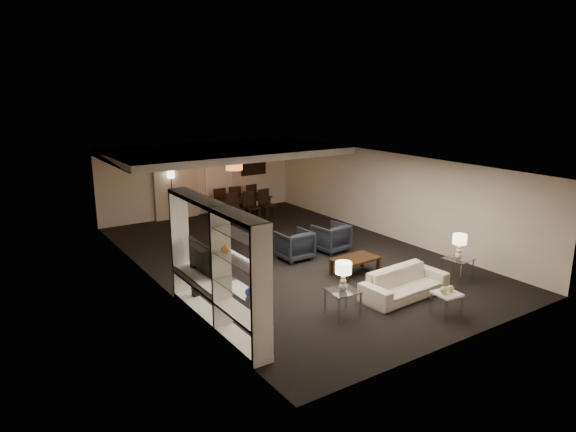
{
  "coord_description": "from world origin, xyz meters",
  "views": [
    {
      "loc": [
        -7.06,
        -10.67,
        4.37
      ],
      "look_at": [
        0.0,
        0.0,
        1.1
      ],
      "focal_mm": 32.0,
      "sensor_mm": 36.0,
      "label": 1
    }
  ],
  "objects_px": {
    "chair_fm": "(233,199)",
    "table_lamp_left": "(343,276)",
    "marble_table": "(446,304)",
    "television": "(196,258)",
    "coffee_table": "(355,266)",
    "chair_fl": "(218,202)",
    "sofa": "(405,283)",
    "chair_fr": "(248,197)",
    "pendant_light": "(234,166)",
    "side_table_left": "(342,303)",
    "dining_table": "(242,208)",
    "chair_nm": "(252,207)",
    "armchair_left": "(294,245)",
    "table_lamp_right": "(459,247)",
    "floor_speaker": "(195,278)",
    "floor_lamp": "(172,196)",
    "side_table_right": "(457,269)",
    "chair_nl": "(235,209)",
    "vase_blue": "(250,291)",
    "armchair_right": "(331,238)",
    "vase_amber": "(225,248)",
    "chair_nr": "(267,204)"
  },
  "relations": [
    {
      "from": "armchair_left",
      "to": "chair_fl",
      "type": "distance_m",
      "value": 5.23
    },
    {
      "from": "sofa",
      "to": "table_lamp_left",
      "type": "distance_m",
      "value": 1.78
    },
    {
      "from": "vase_blue",
      "to": "dining_table",
      "type": "bearing_deg",
      "value": 62.33
    },
    {
      "from": "side_table_right",
      "to": "chair_nl",
      "type": "xyz_separation_m",
      "value": [
        -1.93,
        7.22,
        0.23
      ]
    },
    {
      "from": "chair_nm",
      "to": "chair_fl",
      "type": "relative_size",
      "value": 1.0
    },
    {
      "from": "armchair_right",
      "to": "table_lamp_right",
      "type": "xyz_separation_m",
      "value": [
        1.1,
        -3.3,
        0.43
      ]
    },
    {
      "from": "table_lamp_right",
      "to": "floor_speaker",
      "type": "relative_size",
      "value": 0.56
    },
    {
      "from": "marble_table",
      "to": "vase_amber",
      "type": "xyz_separation_m",
      "value": [
        -3.94,
        1.6,
        1.41
      ]
    },
    {
      "from": "sofa",
      "to": "chair_fl",
      "type": "xyz_separation_m",
      "value": [
        -0.23,
        8.52,
        0.2
      ]
    },
    {
      "from": "dining_table",
      "to": "chair_nl",
      "type": "xyz_separation_m",
      "value": [
        -0.6,
        -0.65,
        0.16
      ]
    },
    {
      "from": "floor_speaker",
      "to": "side_table_left",
      "type": "bearing_deg",
      "value": -66.13
    },
    {
      "from": "television",
      "to": "vase_blue",
      "type": "relative_size",
      "value": 6.14
    },
    {
      "from": "pendant_light",
      "to": "chair_nl",
      "type": "xyz_separation_m",
      "value": [
        0.1,
        0.17,
        -1.42
      ]
    },
    {
      "from": "chair_fr",
      "to": "dining_table",
      "type": "bearing_deg",
      "value": 40.07
    },
    {
      "from": "table_lamp_right",
      "to": "television",
      "type": "distance_m",
      "value": 5.92
    },
    {
      "from": "television",
      "to": "chair_fl",
      "type": "bearing_deg",
      "value": -29.02
    },
    {
      "from": "dining_table",
      "to": "chair_fm",
      "type": "xyz_separation_m",
      "value": [
        0.0,
        0.65,
        0.16
      ]
    },
    {
      "from": "table_lamp_right",
      "to": "chair_nr",
      "type": "relative_size",
      "value": 0.58
    },
    {
      "from": "armchair_left",
      "to": "table_lamp_right",
      "type": "bearing_deg",
      "value": 124.32
    },
    {
      "from": "coffee_table",
      "to": "chair_fl",
      "type": "bearing_deg",
      "value": 91.91
    },
    {
      "from": "armchair_left",
      "to": "marble_table",
      "type": "xyz_separation_m",
      "value": [
        0.6,
        -4.4,
        -0.15
      ]
    },
    {
      "from": "pendant_light",
      "to": "side_table_left",
      "type": "bearing_deg",
      "value": -101.03
    },
    {
      "from": "table_lamp_left",
      "to": "chair_fm",
      "type": "relative_size",
      "value": 0.58
    },
    {
      "from": "side_table_right",
      "to": "chair_fr",
      "type": "height_order",
      "value": "chair_fr"
    },
    {
      "from": "armchair_left",
      "to": "chair_fm",
      "type": "relative_size",
      "value": 0.84
    },
    {
      "from": "chair_fl",
      "to": "chair_nm",
      "type": "bearing_deg",
      "value": 116.73
    },
    {
      "from": "coffee_table",
      "to": "floor_speaker",
      "type": "distance_m",
      "value": 3.89
    },
    {
      "from": "floor_speaker",
      "to": "chair_nm",
      "type": "relative_size",
      "value": 1.03
    },
    {
      "from": "vase_blue",
      "to": "chair_fr",
      "type": "xyz_separation_m",
      "value": [
        4.91,
        8.86,
        -0.65
      ]
    },
    {
      "from": "chair_fm",
      "to": "table_lamp_left",
      "type": "bearing_deg",
      "value": 83.82
    },
    {
      "from": "chair_nm",
      "to": "chair_fm",
      "type": "xyz_separation_m",
      "value": [
        0.0,
        1.3,
        0.0
      ]
    },
    {
      "from": "side_table_left",
      "to": "chair_nm",
      "type": "bearing_deg",
      "value": 74.01
    },
    {
      "from": "pendant_light",
      "to": "floor_lamp",
      "type": "relative_size",
      "value": 0.31
    },
    {
      "from": "dining_table",
      "to": "floor_lamp",
      "type": "distance_m",
      "value": 2.36
    },
    {
      "from": "sofa",
      "to": "chair_fr",
      "type": "height_order",
      "value": "chair_fr"
    },
    {
      "from": "armchair_left",
      "to": "table_lamp_left",
      "type": "distance_m",
      "value": 3.51
    },
    {
      "from": "floor_speaker",
      "to": "chair_fl",
      "type": "distance_m",
      "value": 7.27
    },
    {
      "from": "chair_nl",
      "to": "sofa",
      "type": "bearing_deg",
      "value": -91.42
    },
    {
      "from": "marble_table",
      "to": "chair_fr",
      "type": "bearing_deg",
      "value": 84.24
    },
    {
      "from": "dining_table",
      "to": "sofa",
      "type": "bearing_deg",
      "value": -100.52
    },
    {
      "from": "sofa",
      "to": "vase_blue",
      "type": "relative_size",
      "value": 11.66
    },
    {
      "from": "chair_fr",
      "to": "chair_nr",
      "type": "bearing_deg",
      "value": 82.78
    },
    {
      "from": "side_table_right",
      "to": "chair_nl",
      "type": "relative_size",
      "value": 0.56
    },
    {
      "from": "floor_speaker",
      "to": "chair_nm",
      "type": "height_order",
      "value": "floor_speaker"
    },
    {
      "from": "marble_table",
      "to": "television",
      "type": "distance_m",
      "value": 4.99
    },
    {
      "from": "pendant_light",
      "to": "floor_speaker",
      "type": "bearing_deg",
      "value": -125.84
    },
    {
      "from": "side_table_right",
      "to": "coffee_table",
      "type": "bearing_deg",
      "value": 136.74
    },
    {
      "from": "table_lamp_left",
      "to": "side_table_left",
      "type": "bearing_deg",
      "value": 0.0
    },
    {
      "from": "sofa",
      "to": "television",
      "type": "height_order",
      "value": "television"
    },
    {
      "from": "vase_blue",
      "to": "coffee_table",
      "type": "bearing_deg",
      "value": 26.25
    }
  ]
}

